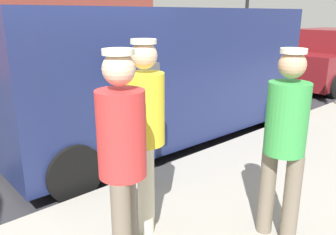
{
  "coord_description": "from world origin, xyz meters",
  "views": [
    {
      "loc": [
        4.2,
        -1.78,
        2.07
      ],
      "look_at": [
        1.65,
        0.51,
        1.05
      ],
      "focal_mm": 37.27,
      "sensor_mm": 36.0,
      "label": 1
    }
  ],
  "objects_px": {
    "pedestrian_in_green": "(285,136)",
    "parking_meter_near": "(149,100)",
    "pedestrian_in_red": "(122,154)",
    "parked_van": "(159,72)",
    "parked_sedan_ahead": "(332,60)",
    "pedestrian_in_yellow": "(145,126)"
  },
  "relations": [
    {
      "from": "pedestrian_in_green",
      "to": "parking_meter_near",
      "type": "bearing_deg",
      "value": -170.08
    },
    {
      "from": "pedestrian_in_red",
      "to": "pedestrian_in_green",
      "type": "distance_m",
      "value": 1.37
    },
    {
      "from": "pedestrian_in_red",
      "to": "parked_van",
      "type": "bearing_deg",
      "value": 135.34
    },
    {
      "from": "parking_meter_near",
      "to": "parked_van",
      "type": "height_order",
      "value": "parked_van"
    },
    {
      "from": "parking_meter_near",
      "to": "parked_van",
      "type": "bearing_deg",
      "value": 136.84
    },
    {
      "from": "parking_meter_near",
      "to": "pedestrian_in_red",
      "type": "distance_m",
      "value": 1.39
    },
    {
      "from": "pedestrian_in_red",
      "to": "parked_sedan_ahead",
      "type": "xyz_separation_m",
      "value": [
        -2.57,
        9.28,
        -0.38
      ]
    },
    {
      "from": "parking_meter_near",
      "to": "pedestrian_in_yellow",
      "type": "height_order",
      "value": "pedestrian_in_yellow"
    },
    {
      "from": "parking_meter_near",
      "to": "pedestrian_in_green",
      "type": "relative_size",
      "value": 0.91
    },
    {
      "from": "pedestrian_in_green",
      "to": "pedestrian_in_yellow",
      "type": "height_order",
      "value": "pedestrian_in_yellow"
    },
    {
      "from": "pedestrian_in_yellow",
      "to": "parked_van",
      "type": "xyz_separation_m",
      "value": [
        -2.08,
        1.92,
        0.01
      ]
    },
    {
      "from": "parking_meter_near",
      "to": "parked_van",
      "type": "relative_size",
      "value": 0.29
    },
    {
      "from": "pedestrian_in_red",
      "to": "parked_van",
      "type": "height_order",
      "value": "parked_van"
    },
    {
      "from": "pedestrian_in_red",
      "to": "parked_van",
      "type": "distance_m",
      "value": 3.44
    },
    {
      "from": "pedestrian_in_red",
      "to": "parked_van",
      "type": "xyz_separation_m",
      "value": [
        -2.45,
        2.42,
        0.02
      ]
    },
    {
      "from": "parked_sedan_ahead",
      "to": "pedestrian_in_green",
      "type": "bearing_deg",
      "value": -68.91
    },
    {
      "from": "pedestrian_in_green",
      "to": "parked_van",
      "type": "xyz_separation_m",
      "value": [
        -2.97,
        1.15,
        0.05
      ]
    },
    {
      "from": "pedestrian_in_red",
      "to": "pedestrian_in_yellow",
      "type": "xyz_separation_m",
      "value": [
        -0.37,
        0.5,
        0.01
      ]
    },
    {
      "from": "parking_meter_near",
      "to": "pedestrian_in_green",
      "type": "xyz_separation_m",
      "value": [
        1.47,
        0.26,
        -0.08
      ]
    },
    {
      "from": "pedestrian_in_yellow",
      "to": "parked_sedan_ahead",
      "type": "height_order",
      "value": "pedestrian_in_yellow"
    },
    {
      "from": "pedestrian_in_red",
      "to": "pedestrian_in_yellow",
      "type": "relative_size",
      "value": 0.99
    },
    {
      "from": "pedestrian_in_green",
      "to": "pedestrian_in_yellow",
      "type": "distance_m",
      "value": 1.18
    }
  ]
}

